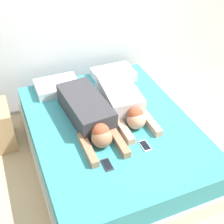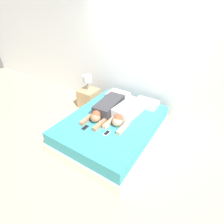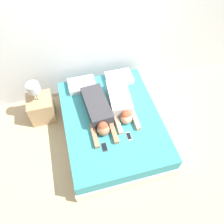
{
  "view_description": "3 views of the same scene",
  "coord_description": "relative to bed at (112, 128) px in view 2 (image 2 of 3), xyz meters",
  "views": [
    {
      "loc": [
        -0.91,
        -2.22,
        2.48
      ],
      "look_at": [
        0.0,
        0.0,
        0.62
      ],
      "focal_mm": 50.0,
      "sensor_mm": 36.0,
      "label": 1
    },
    {
      "loc": [
        1.48,
        -2.3,
        2.42
      ],
      "look_at": [
        0.0,
        0.0,
        0.62
      ],
      "focal_mm": 28.0,
      "sensor_mm": 36.0,
      "label": 2
    },
    {
      "loc": [
        -0.53,
        -2.01,
        3.39
      ],
      "look_at": [
        0.0,
        0.0,
        0.62
      ],
      "focal_mm": 35.0,
      "sensor_mm": 36.0,
      "label": 3
    }
  ],
  "objects": [
    {
      "name": "person_right",
      "position": [
        0.2,
        0.2,
        0.35
      ],
      "size": [
        0.4,
        1.0,
        0.23
      ],
      "color": "silver",
      "rests_on": "bed"
    },
    {
      "name": "person_left",
      "position": [
        -0.2,
        0.11,
        0.35
      ],
      "size": [
        0.41,
        1.1,
        0.23
      ],
      "color": "#333338",
      "rests_on": "bed"
    },
    {
      "name": "wall_back",
      "position": [
        0.0,
        1.19,
        1.07
      ],
      "size": [
        12.0,
        0.06,
        2.6
      ],
      "color": "silver",
      "rests_on": "ground_plane"
    },
    {
      "name": "ground_plane",
      "position": [
        0.0,
        0.0,
        -0.23
      ],
      "size": [
        12.0,
        12.0,
        0.0
      ],
      "primitive_type": "plane",
      "color": "tan"
    },
    {
      "name": "bed",
      "position": [
        0.0,
        0.0,
        0.0
      ],
      "size": [
        1.62,
        2.09,
        0.47
      ],
      "color": "beige",
      "rests_on": "ground_plane"
    },
    {
      "name": "nightstand",
      "position": [
        -1.15,
        0.69,
        0.05
      ],
      "size": [
        0.43,
        0.43,
        0.86
      ],
      "color": "tan",
      "rests_on": "ground_plane"
    },
    {
      "name": "pillow_head_right",
      "position": [
        0.35,
        0.81,
        0.29
      ],
      "size": [
        0.49,
        0.35,
        0.1
      ],
      "color": "silver",
      "rests_on": "bed"
    },
    {
      "name": "pillow_head_left",
      "position": [
        -0.35,
        0.81,
        0.29
      ],
      "size": [
        0.49,
        0.35,
        0.1
      ],
      "color": "silver",
      "rests_on": "bed"
    },
    {
      "name": "cell_phone_right",
      "position": [
        0.16,
        -0.41,
        0.24
      ],
      "size": [
        0.07,
        0.14,
        0.01
      ],
      "color": "silver",
      "rests_on": "bed"
    },
    {
      "name": "cell_phone_left",
      "position": [
        -0.25,
        -0.5,
        0.24
      ],
      "size": [
        0.07,
        0.14,
        0.01
      ],
      "color": "#2D2D33",
      "rests_on": "bed"
    }
  ]
}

